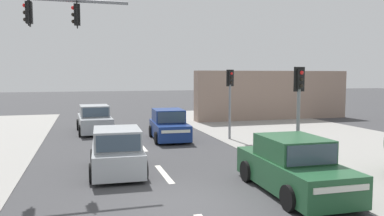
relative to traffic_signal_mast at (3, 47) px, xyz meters
The scene contains 11 objects.
ground_plane 7.57m from the traffic_signal_mast, 39.39° to the right, with size 140.00×140.00×0.00m, color #3A3A3D.
lane_dash_mid 6.49m from the traffic_signal_mast, 11.76° to the right, with size 0.20×2.40×0.01m, color silver.
lane_dash_far 7.55m from the traffic_signal_mast, 39.13° to the left, with size 0.20×2.40×0.01m, color silver.
traffic_signal_mast is the anchor object (origin of this frame).
pedestal_signal_right_kerb 9.78m from the traffic_signal_mast, 10.42° to the right, with size 0.44×0.30×3.56m.
pedestal_signal_far_median 10.75m from the traffic_signal_mast, 26.15° to the left, with size 0.43×0.31×3.56m.
shopfront_wall_far 20.04m from the traffic_signal_mast, 37.01° to the left, with size 12.00×1.00×3.60m, color gray.
hatchback_receding_far 9.24m from the traffic_signal_mast, 40.37° to the left, with size 1.92×3.71×1.53m.
sedan_crossing_left 10.16m from the traffic_signal_mast, 72.10° to the left, with size 2.06×4.32×1.56m.
sedan_oncoming_mid 9.53m from the traffic_signal_mast, 26.15° to the right, with size 1.97×4.28×1.56m.
hatchback_oncoming_near 4.87m from the traffic_signal_mast, ahead, with size 1.88×3.69×1.53m.
Camera 1 is at (-2.49, -8.99, 3.27)m, focal length 35.00 mm.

